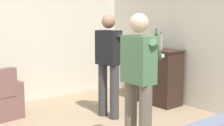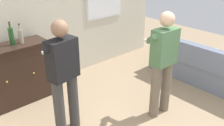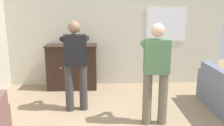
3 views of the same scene
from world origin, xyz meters
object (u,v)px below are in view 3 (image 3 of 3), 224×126
object	(u,v)px
bottle_liquor_amber	(80,40)
person_standing_left	(75,62)
sideboard_cabinet	(72,67)
bottle_wine_green	(73,38)
person_standing_right	(156,70)

from	to	relation	value
bottle_liquor_amber	person_standing_left	xyz separation A→B (m)	(0.01, -1.23, -0.23)
sideboard_cabinet	bottle_wine_green	size ratio (longest dim) A/B	3.09
bottle_liquor_amber	person_standing_left	world-z (taller)	person_standing_left
sideboard_cabinet	bottle_liquor_amber	world-z (taller)	bottle_liquor_amber
bottle_wine_green	bottle_liquor_amber	distance (m)	0.15
person_standing_right	sideboard_cabinet	bearing A→B (deg)	129.98
bottle_wine_green	person_standing_right	xyz separation A→B (m)	(1.51, -1.88, -0.26)
sideboard_cabinet	person_standing_left	bearing A→B (deg)	-80.45
bottle_liquor_amber	person_standing_right	bearing A→B (deg)	-53.56
sideboard_cabinet	person_standing_right	size ratio (longest dim) A/B	0.70
sideboard_cabinet	person_standing_left	size ratio (longest dim) A/B	0.70
person_standing_left	bottle_liquor_amber	bearing A→B (deg)	90.67
sideboard_cabinet	person_standing_left	xyz separation A→B (m)	(0.21, -1.24, 0.41)
bottle_wine_green	person_standing_right	distance (m)	2.42
bottle_liquor_amber	person_standing_left	size ratio (longest dim) A/B	0.20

